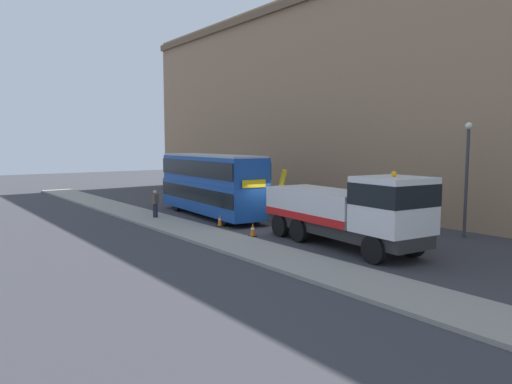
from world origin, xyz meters
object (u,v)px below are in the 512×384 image
(recovery_tow_truck, at_px, (347,210))
(street_lamp, at_px, (467,169))
(traffic_cone_near_bus, at_px, (220,220))
(pedestrian_onlooker, at_px, (155,204))
(double_decker_bus, at_px, (211,182))
(traffic_cone_midway, at_px, (253,230))

(recovery_tow_truck, bearing_deg, street_lamp, 79.46)
(traffic_cone_near_bus, bearing_deg, pedestrian_onlooker, -156.23)
(double_decker_bus, distance_m, street_lamp, 15.48)
(double_decker_bus, relative_size, traffic_cone_near_bus, 15.54)
(double_decker_bus, height_order, traffic_cone_near_bus, double_decker_bus)
(double_decker_bus, bearing_deg, traffic_cone_near_bus, -18.63)
(pedestrian_onlooker, bearing_deg, recovery_tow_truck, -11.58)
(double_decker_bus, xyz_separation_m, traffic_cone_near_bus, (3.72, -1.64, -1.89))
(recovery_tow_truck, xyz_separation_m, traffic_cone_midway, (-4.75, -1.88, -1.42))
(street_lamp, bearing_deg, traffic_cone_midway, -127.80)
(recovery_tow_truck, relative_size, street_lamp, 1.75)
(recovery_tow_truck, bearing_deg, pedestrian_onlooker, -159.27)
(traffic_cone_near_bus, distance_m, street_lamp, 13.51)
(street_lamp, bearing_deg, double_decker_bus, -154.62)
(recovery_tow_truck, relative_size, pedestrian_onlooker, 5.98)
(pedestrian_onlooker, bearing_deg, double_decker_bus, 50.99)
(double_decker_bus, bearing_deg, pedestrian_onlooker, -96.71)
(recovery_tow_truck, relative_size, traffic_cone_near_bus, 14.21)
(double_decker_bus, xyz_separation_m, traffic_cone_midway, (7.32, -1.92, -1.89))
(pedestrian_onlooker, xyz_separation_m, traffic_cone_midway, (8.08, 1.69, -0.64))
(recovery_tow_truck, distance_m, traffic_cone_midway, 5.30)
(recovery_tow_truck, xyz_separation_m, street_lamp, (1.87, 6.66, 1.71))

